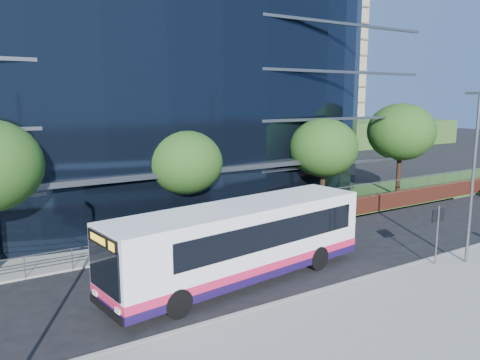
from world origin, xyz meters
TOP-DOWN VIEW (x-y plane):
  - ground at (0.00, 0.00)m, footprint 200.00×200.00m
  - pavement_near at (0.00, -5.00)m, footprint 80.00×8.00m
  - kerb at (0.00, -1.00)m, footprint 80.00×0.25m
  - yellow_line_outer at (0.00, -0.80)m, footprint 80.00×0.08m
  - yellow_line_inner at (0.00, -0.65)m, footprint 80.00×0.08m
  - far_forecourt at (-6.00, 11.00)m, footprint 50.00×8.00m
  - grass_verge at (24.00, 11.00)m, footprint 36.00×8.00m
  - glass_office at (-4.00, 20.85)m, footprint 44.00×23.10m
  - retaining_wall at (20.00, 7.30)m, footprint 34.00×0.40m
  - guard_railings at (-8.00, 7.00)m, footprint 24.00×0.05m
  - apartment_block at (32.00, 57.21)m, footprint 60.00×42.00m
  - street_sign at (4.50, -1.59)m, footprint 0.85×0.09m
  - tree_far_b at (-3.00, 9.50)m, footprint 4.29×4.29m
  - tree_far_c at (7.00, 9.00)m, footprint 4.62×4.62m
  - tree_far_d at (16.00, 10.00)m, footprint 5.28×5.28m
  - tree_dist_e at (24.00, 40.00)m, footprint 4.62×4.62m
  - tree_dist_f at (40.00, 42.00)m, footprint 4.29×4.29m
  - streetlight_east at (6.00, -2.17)m, footprint 0.15×0.77m
  - city_bus at (-3.95, 1.93)m, footprint 12.60×4.37m

SIDE VIEW (x-z plane):
  - ground at x=0.00m, z-range 0.00..0.00m
  - yellow_line_outer at x=0.00m, z-range 0.00..0.01m
  - yellow_line_inner at x=0.00m, z-range 0.00..0.01m
  - far_forecourt at x=-6.00m, z-range 0.00..0.10m
  - grass_verge at x=24.00m, z-range 0.00..0.12m
  - pavement_near at x=0.00m, z-range 0.00..0.15m
  - kerb at x=0.00m, z-range 0.00..0.16m
  - retaining_wall at x=20.00m, z-range -0.44..1.67m
  - guard_railings at x=-8.00m, z-range 0.27..1.37m
  - city_bus at x=-3.95m, z-range 0.10..3.44m
  - street_sign at x=4.50m, z-range 0.75..3.55m
  - tree_far_b at x=-3.00m, z-range 1.19..7.23m
  - tree_dist_f at x=40.00m, z-range 1.19..7.23m
  - streetlight_east at x=6.00m, z-range 0.44..8.44m
  - tree_far_c at x=7.00m, z-range 1.28..7.79m
  - tree_dist_e at x=24.00m, z-range 1.28..7.79m
  - tree_far_d at x=16.00m, z-range 1.47..8.91m
  - glass_office at x=-4.00m, z-range 0.00..16.00m
  - apartment_block at x=32.00m, z-range -3.89..26.11m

